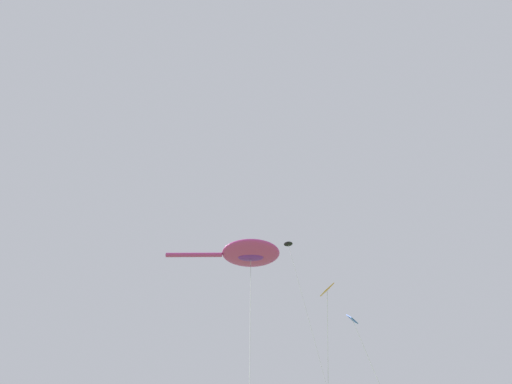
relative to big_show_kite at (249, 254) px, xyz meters
name	(u,v)px	position (x,y,z in m)	size (l,w,h in m)	color
big_show_kite	(249,254)	(0.00, 0.00, 0.00)	(7.39, 7.73, 19.26)	#CC3899
small_kite_streamer_purple	(365,351)	(3.20, -5.94, -8.77)	(2.29, 1.44, 11.81)	blue
small_kite_diamond_red	(292,260)	(3.08, -0.06, 0.32)	(2.98, 2.00, 20.68)	black
small_kite_triangle_green	(327,312)	(2.77, -4.04, -5.93)	(0.78, 4.72, 14.30)	orange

